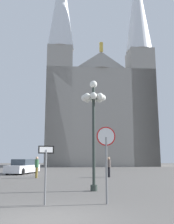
# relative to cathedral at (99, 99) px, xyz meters

# --- Properties ---
(ground_plane) EXTENTS (120.00, 120.00, 0.00)m
(ground_plane) POSITION_rel_cathedral_xyz_m (-2.84, -40.45, -13.04)
(ground_plane) COLOR #514F4C
(cathedral) EXTENTS (21.28, 13.47, 41.89)m
(cathedral) POSITION_rel_cathedral_xyz_m (0.00, 0.00, 0.00)
(cathedral) COLOR gray
(cathedral) RESTS_ON ground
(stop_sign) EXTENTS (0.74, 0.16, 2.92)m
(stop_sign) POSITION_rel_cathedral_xyz_m (-0.89, -37.99, -11.00)
(stop_sign) COLOR slate
(stop_sign) RESTS_ON ground
(one_way_arrow_sign) EXTENTS (0.57, 0.26, 2.17)m
(one_way_arrow_sign) POSITION_rel_cathedral_xyz_m (-3.19, -38.20, -11.64)
(one_way_arrow_sign) COLOR slate
(one_way_arrow_sign) RESTS_ON ground
(street_lamp) EXTENTS (1.36, 1.36, 5.94)m
(street_lamp) POSITION_rel_cathedral_xyz_m (-1.35, -34.42, -8.75)
(street_lamp) COLOR #2D3833
(street_lamp) RESTS_ON ground
(parked_car_near_white) EXTENTS (2.71, 4.84, 1.48)m
(parked_car_near_white) POSITION_rel_cathedral_xyz_m (-8.65, -21.58, -12.34)
(parked_car_near_white) COLOR silver
(parked_car_near_white) RESTS_ON ground
(pedestrian_walking) EXTENTS (0.32, 0.32, 1.74)m
(pedestrian_walking) POSITION_rel_cathedral_xyz_m (-6.07, -26.79, -11.98)
(pedestrian_walking) COLOR olive
(pedestrian_walking) RESTS_ON ground
(pedestrian_standing) EXTENTS (0.32, 0.32, 1.70)m
(pedestrian_standing) POSITION_rel_cathedral_xyz_m (-0.01, -25.90, -12.00)
(pedestrian_standing) COLOR black
(pedestrian_standing) RESTS_ON ground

